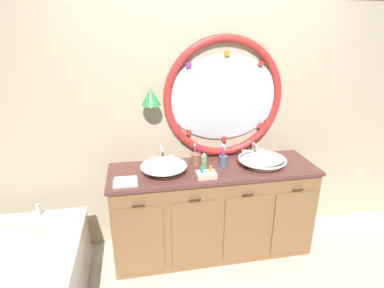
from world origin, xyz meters
name	(u,v)px	position (x,y,z in m)	size (l,w,h in m)	color
ground_plane	(215,268)	(0.00, 0.00, 0.00)	(14.00, 14.00, 0.00)	silver
back_wall_assembly	(204,111)	(0.01, 0.59, 1.31)	(6.40, 0.26, 2.60)	beige
vanity_counter	(212,209)	(0.03, 0.28, 0.43)	(1.85, 0.59, 0.87)	olive
sink_basin_left	(164,166)	(-0.41, 0.25, 0.93)	(0.40, 0.40, 0.13)	white
sink_basin_right	(262,159)	(0.48, 0.25, 0.92)	(0.44, 0.44, 0.11)	white
faucet_set_left	(161,156)	(-0.41, 0.47, 0.93)	(0.23, 0.14, 0.17)	silver
faucet_set_right	(253,151)	(0.48, 0.47, 0.92)	(0.23, 0.14, 0.14)	silver
toothbrush_holder_left	(196,158)	(-0.10, 0.39, 0.92)	(0.09, 0.09, 0.22)	#996647
toothbrush_holder_right	(223,160)	(0.13, 0.29, 0.93)	(0.08, 0.08, 0.22)	slate
soap_dispenser	(204,162)	(-0.05, 0.28, 0.93)	(0.05, 0.06, 0.15)	#6BAD66
folded_hand_towel	(125,182)	(-0.73, 0.11, 0.88)	(0.19, 0.14, 0.04)	white
toiletry_basket	(206,174)	(-0.07, 0.11, 0.89)	(0.16, 0.12, 0.10)	beige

